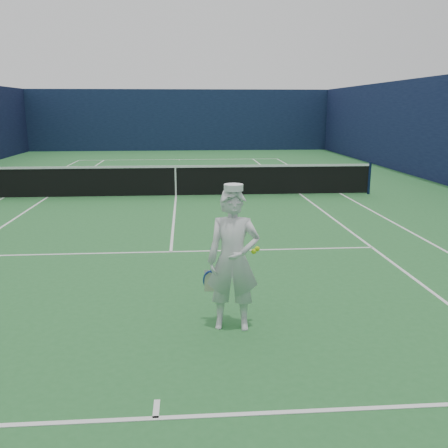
{
  "coord_description": "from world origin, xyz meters",
  "views": [
    {
      "loc": [
        0.31,
        -16.0,
        2.8
      ],
      "look_at": [
        0.9,
        -8.47,
        1.04
      ],
      "focal_mm": 40.0,
      "sensor_mm": 36.0,
      "label": 1
    }
  ],
  "objects": [
    {
      "name": "ground",
      "position": [
        0.0,
        0.0,
        0.0
      ],
      "size": [
        80.0,
        80.0,
        0.0
      ],
      "primitive_type": "plane",
      "color": "#286A31",
      "rests_on": "ground"
    },
    {
      "name": "court_markings",
      "position": [
        0.0,
        0.0,
        0.0
      ],
      "size": [
        11.03,
        23.83,
        0.01
      ],
      "color": "white",
      "rests_on": "ground"
    },
    {
      "name": "windscreen_fence",
      "position": [
        0.0,
        0.0,
        2.0
      ],
      "size": [
        20.12,
        36.12,
        4.0
      ],
      "color": "#0F1A38",
      "rests_on": "ground"
    },
    {
      "name": "tennis_net",
      "position": [
        0.0,
        0.0,
        0.55
      ],
      "size": [
        12.88,
        0.09,
        1.07
      ],
      "color": "#141E4C",
      "rests_on": "ground"
    },
    {
      "name": "tennis_player",
      "position": [
        0.9,
        -9.97,
        0.92
      ],
      "size": [
        0.76,
        0.56,
        1.89
      ],
      "rotation": [
        0.0,
        0.0,
        -0.13
      ],
      "color": "silver",
      "rests_on": "ground"
    }
  ]
}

